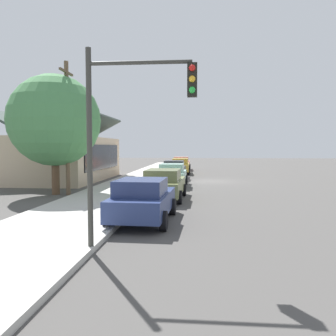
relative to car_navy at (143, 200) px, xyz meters
The scene contains 13 objects.
ground_plane 15.56m from the car_navy, 10.48° to the right, with size 120.00×120.00×0.00m, color #4C4947.
sidewalk_curb 15.55m from the car_navy, 10.29° to the left, with size 60.00×4.20×0.16m, color #B2AFA8.
car_navy is the anchor object (origin of this frame).
car_olive 5.35m from the car_navy, ahead, with size 4.70×2.17×1.59m.
car_seafoam 11.40m from the car_navy, ahead, with size 4.42×2.01×1.59m.
car_charcoal 16.93m from the car_navy, ahead, with size 4.68×2.00×1.59m.
car_mustard 22.56m from the car_navy, ahead, with size 4.82×2.00×1.59m.
car_coral 28.29m from the car_navy, ahead, with size 4.90×2.07×1.59m.
storefront_building 17.91m from the car_navy, 30.80° to the left, with size 12.30×6.94×5.41m.
shade_tree 9.78m from the car_navy, 42.44° to the left, with size 5.20×5.20×6.84m.
traffic_light_main 4.54m from the car_navy, behind, with size 0.37×2.79×5.20m.
utility_pole_wooden 9.05m from the car_navy, 39.23° to the left, with size 1.80×0.24×7.50m.
fire_hydrant_red 16.72m from the car_navy, ahead, with size 0.22×0.22×0.71m.
Camera 1 is at (-27.41, 0.84, 2.71)m, focal length 36.52 mm.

